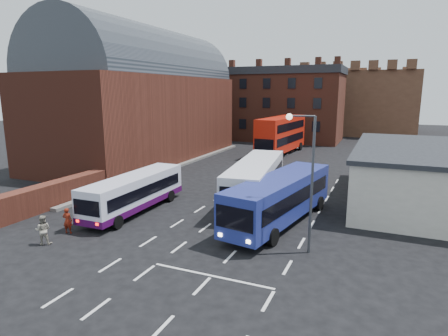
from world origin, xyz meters
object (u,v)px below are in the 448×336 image
at_px(bus_white_inbound, 256,179).
at_px(street_lamp, 307,171).
at_px(bus_white_outbound, 135,190).
at_px(pedestrian_beige, 43,230).
at_px(bus_blue, 280,196).
at_px(bus_red_double, 281,134).
at_px(pedestrian_red, 67,221).

distance_m(bus_white_inbound, street_lamp, 9.56).
xyz_separation_m(bus_white_outbound, pedestrian_beige, (-1.10, -6.84, -0.69)).
height_order(bus_white_inbound, pedestrian_beige, bus_white_inbound).
bearing_deg(bus_white_outbound, street_lamp, -10.97).
height_order(bus_white_outbound, pedestrian_beige, bus_white_outbound).
distance_m(bus_white_outbound, bus_blue, 10.12).
relative_size(bus_blue, pedestrian_beige, 6.82).
bearing_deg(street_lamp, bus_white_outbound, 169.89).
bearing_deg(pedestrian_beige, street_lamp, 167.07).
distance_m(bus_blue, street_lamp, 5.23).
distance_m(bus_blue, pedestrian_beige, 14.01).
bearing_deg(bus_white_inbound, street_lamp, 116.97).
bearing_deg(bus_blue, bus_red_double, -65.30).
height_order(bus_blue, pedestrian_beige, bus_blue).
distance_m(bus_blue, bus_red_double, 27.41).
bearing_deg(pedestrian_beige, bus_white_outbound, -131.15).
relative_size(bus_blue, bus_red_double, 0.91).
bearing_deg(street_lamp, bus_blue, 121.23).
relative_size(bus_red_double, pedestrian_beige, 7.51).
relative_size(bus_red_double, street_lamp, 1.73).
relative_size(bus_red_double, pedestrian_red, 7.98).
bearing_deg(pedestrian_red, pedestrian_beige, 75.42).
xyz_separation_m(bus_white_inbound, street_lamp, (5.25, -7.58, 2.51)).
bearing_deg(pedestrian_beige, bus_white_inbound, -155.81).
relative_size(bus_white_inbound, bus_red_double, 0.94).
distance_m(bus_white_outbound, pedestrian_red, 5.24).
xyz_separation_m(bus_blue, pedestrian_red, (-11.12, -6.75, -1.01)).
relative_size(street_lamp, pedestrian_red, 4.62).
xyz_separation_m(street_lamp, pedestrian_red, (-13.48, -2.86, -3.59)).
relative_size(bus_white_outbound, street_lamp, 1.31).
xyz_separation_m(bus_white_inbound, pedestrian_red, (-8.23, -10.44, -1.08)).
distance_m(bus_red_double, pedestrian_beige, 35.31).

